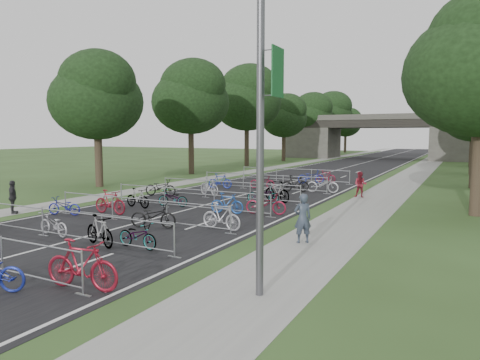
% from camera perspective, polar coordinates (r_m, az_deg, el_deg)
% --- Properties ---
extents(road, '(11.00, 140.00, 0.01)m').
position_cam_1_polar(road, '(58.41, 15.57, 2.05)').
color(road, black).
rests_on(road, ground).
extents(sidewalk_right, '(3.00, 140.00, 0.01)m').
position_cam_1_polar(sidewalk_right, '(57.24, 23.42, 1.70)').
color(sidewalk_right, gray).
rests_on(sidewalk_right, ground).
extents(sidewalk_left, '(2.00, 140.00, 0.01)m').
position_cam_1_polar(sidewalk_left, '(60.47, 8.62, 2.33)').
color(sidewalk_left, gray).
rests_on(sidewalk_left, ground).
extents(lane_markings, '(0.12, 140.00, 0.00)m').
position_cam_1_polar(lane_markings, '(58.41, 15.57, 2.04)').
color(lane_markings, silver).
rests_on(lane_markings, ground).
extents(overpass_bridge, '(31.00, 8.00, 7.05)m').
position_cam_1_polar(overpass_bridge, '(73.01, 18.21, 5.49)').
color(overpass_bridge, '#44423C').
rests_on(overpass_bridge, ground).
extents(lamppost, '(0.61, 0.65, 8.21)m').
position_cam_1_polar(lamppost, '(9.88, 2.90, 8.75)').
color(lamppost, '#4C4C51').
rests_on(lamppost, ground).
extents(tree_left_0, '(6.72, 6.72, 10.25)m').
position_cam_1_polar(tree_left_0, '(33.19, -18.55, 10.33)').
color(tree_left_0, '#33261C').
rests_on(tree_left_0, ground).
extents(tree_left_1, '(7.56, 7.56, 11.53)m').
position_cam_1_polar(tree_left_1, '(42.42, -6.55, 10.69)').
color(tree_left_1, '#33261C').
rests_on(tree_left_1, ground).
extents(tree_left_2, '(8.40, 8.40, 12.81)m').
position_cam_1_polar(tree_left_2, '(52.78, 0.98, 10.68)').
color(tree_left_2, '#33261C').
rests_on(tree_left_2, ground).
extents(tree_right_2, '(6.16, 6.16, 9.39)m').
position_cam_1_polar(tree_right_2, '(46.91, 28.98, 7.87)').
color(tree_right_2, '#33261C').
rests_on(tree_right_2, ground).
extents(tree_left_3, '(6.72, 6.72, 10.25)m').
position_cam_1_polar(tree_left_3, '(63.59, 5.95, 8.39)').
color(tree_left_3, '#33261C').
rests_on(tree_left_3, ground).
extents(tree_right_3, '(7.17, 7.17, 10.93)m').
position_cam_1_polar(tree_right_3, '(58.94, 28.86, 8.30)').
color(tree_right_3, '#33261C').
rests_on(tree_right_3, ground).
extents(tree_left_4, '(7.56, 7.56, 11.53)m').
position_cam_1_polar(tree_left_4, '(74.87, 9.45, 8.60)').
color(tree_left_4, '#33261C').
rests_on(tree_left_4, ground).
extents(tree_right_4, '(8.18, 8.18, 12.47)m').
position_cam_1_polar(tree_right_4, '(70.98, 28.77, 8.57)').
color(tree_right_4, '#33261C').
rests_on(tree_right_4, ground).
extents(tree_left_5, '(8.40, 8.40, 12.81)m').
position_cam_1_polar(tree_left_5, '(86.35, 12.03, 8.73)').
color(tree_left_5, '#33261C').
rests_on(tree_left_5, ground).
extents(tree_right_5, '(6.16, 6.16, 9.39)m').
position_cam_1_polar(tree_right_5, '(82.89, 28.61, 6.75)').
color(tree_right_5, '#33261C').
rests_on(tree_right_5, ground).
extents(tree_left_6, '(6.72, 6.72, 10.25)m').
position_cam_1_polar(tree_left_6, '(97.86, 13.96, 7.40)').
color(tree_left_6, '#33261C').
rests_on(tree_left_6, ground).
extents(tree_right_6, '(7.17, 7.17, 10.93)m').
position_cam_1_polar(tree_right_6, '(94.91, 28.58, 7.16)').
color(tree_right_6, '#33261C').
rests_on(tree_right_6, ground).
extents(barrier_row_1, '(9.70, 0.08, 1.10)m').
position_cam_1_polar(barrier_row_1, '(16.68, -21.60, -5.70)').
color(barrier_row_1, '#9D9FA4').
rests_on(barrier_row_1, ground).
extents(barrier_row_2, '(9.70, 0.08, 1.10)m').
position_cam_1_polar(barrier_row_2, '(19.16, -13.37, -3.96)').
color(barrier_row_2, '#9D9FA4').
rests_on(barrier_row_2, ground).
extents(barrier_row_3, '(9.70, 0.08, 1.10)m').
position_cam_1_polar(barrier_row_3, '(22.11, -6.86, -2.52)').
color(barrier_row_3, '#9D9FA4').
rests_on(barrier_row_3, ground).
extents(barrier_row_4, '(9.70, 0.08, 1.10)m').
position_cam_1_polar(barrier_row_4, '(25.46, -1.71, -1.36)').
color(barrier_row_4, '#9D9FA4').
rests_on(barrier_row_4, ground).
extents(barrier_row_5, '(9.70, 0.08, 1.10)m').
position_cam_1_polar(barrier_row_5, '(29.88, 3.05, -0.27)').
color(barrier_row_5, '#9D9FA4').
rests_on(barrier_row_5, ground).
extents(barrier_row_6, '(9.70, 0.08, 1.10)m').
position_cam_1_polar(barrier_row_6, '(35.38, 7.15, 0.67)').
color(barrier_row_6, '#9D9FA4').
rests_on(barrier_row_6, ground).
extents(bike_3, '(2.16, 0.90, 1.26)m').
position_cam_1_polar(bike_3, '(11.37, -20.36, -10.60)').
color(bike_3, maroon).
rests_on(bike_3, ground).
extents(bike_5, '(1.76, 0.79, 0.89)m').
position_cam_1_polar(bike_5, '(17.72, -23.65, -5.44)').
color(bike_5, '#B2B1B9').
rests_on(bike_5, ground).
extents(bike_6, '(1.85, 0.98, 1.07)m').
position_cam_1_polar(bike_6, '(15.50, -18.22, -6.49)').
color(bike_6, '#9D9FA4').
rests_on(bike_6, ground).
extents(bike_7, '(1.71, 0.69, 0.88)m').
position_cam_1_polar(bike_7, '(14.89, -13.49, -7.23)').
color(bike_7, '#9D9FA4').
rests_on(bike_7, ground).
extents(bike_8, '(1.76, 1.03, 0.88)m').
position_cam_1_polar(bike_8, '(22.01, -22.42, -3.26)').
color(bike_8, navy).
rests_on(bike_8, ground).
extents(bike_9, '(1.97, 0.59, 1.18)m').
position_cam_1_polar(bike_9, '(21.54, -16.94, -2.85)').
color(bike_9, maroon).
rests_on(bike_9, ground).
extents(bike_10, '(2.04, 1.26, 1.01)m').
position_cam_1_polar(bike_10, '(17.94, -11.49, -4.72)').
color(bike_10, black).
rests_on(bike_10, ground).
extents(bike_11, '(1.87, 0.68, 1.10)m').
position_cam_1_polar(bike_11, '(17.20, -2.51, -4.91)').
color(bike_11, silver).
rests_on(bike_11, ground).
extents(bike_12, '(1.74, 0.70, 1.02)m').
position_cam_1_polar(bike_12, '(23.07, -13.48, -2.38)').
color(bike_12, '#9D9FA4').
rests_on(bike_12, ground).
extents(bike_13, '(1.78, 0.89, 0.89)m').
position_cam_1_polar(bike_13, '(23.08, -8.97, -2.44)').
color(bike_13, '#9D9FA4').
rests_on(bike_13, ground).
extents(bike_14, '(1.74, 0.74, 1.01)m').
position_cam_1_polar(bike_14, '(20.78, -1.74, -3.14)').
color(bike_14, '#1D4A9F').
rests_on(bike_14, ground).
extents(bike_15, '(2.07, 1.09, 1.04)m').
position_cam_1_polar(bike_15, '(20.61, 3.47, -3.19)').
color(bike_15, maroon).
rests_on(bike_15, ground).
extents(bike_16, '(2.17, 1.09, 1.09)m').
position_cam_1_polar(bike_16, '(27.15, -10.54, -1.00)').
color(bike_16, black).
rests_on(bike_16, ground).
extents(bike_17, '(2.02, 1.32, 1.18)m').
position_cam_1_polar(bike_17, '(26.92, -4.13, -0.87)').
color(bike_17, '#A7A7AE').
rests_on(bike_17, ground).
extents(bike_18, '(1.90, 1.10, 0.94)m').
position_cam_1_polar(bike_18, '(24.00, 3.09, -1.99)').
color(bike_18, '#9D9FA4').
rests_on(bike_18, ground).
extents(bike_19, '(2.04, 1.32, 1.19)m').
position_cam_1_polar(bike_19, '(24.48, 4.96, -1.55)').
color(bike_19, '#9D9FA4').
rests_on(bike_19, ground).
extents(bike_20, '(1.81, 0.86, 1.05)m').
position_cam_1_polar(bike_20, '(30.62, -2.68, -0.16)').
color(bike_20, navy).
rests_on(bike_20, ground).
extents(bike_21, '(1.89, 0.91, 0.95)m').
position_cam_1_polar(bike_21, '(30.57, 2.99, -0.26)').
color(bike_21, maroon).
rests_on(bike_21, ground).
extents(bike_22, '(1.89, 1.32, 1.11)m').
position_cam_1_polar(bike_22, '(28.91, 7.35, -0.50)').
color(bike_22, black).
rests_on(bike_22, ground).
extents(bike_23, '(2.18, 0.97, 1.11)m').
position_cam_1_polar(bike_23, '(28.90, 10.95, -0.57)').
color(bike_23, '#AFAFB7').
rests_on(bike_23, ground).
extents(bike_26, '(2.15, 1.66, 1.09)m').
position_cam_1_polar(bike_26, '(34.10, 9.43, 0.43)').
color(bike_26, navy).
rests_on(bike_26, ground).
extents(bike_27, '(1.63, 0.48, 0.98)m').
position_cam_1_polar(bike_27, '(35.10, 11.34, 0.46)').
color(bike_27, maroon).
rests_on(bike_27, ground).
extents(pedestrian_a, '(0.76, 0.73, 1.76)m').
position_cam_1_polar(pedestrian_a, '(15.29, 8.35, -5.10)').
color(pedestrian_a, '#323C4B').
rests_on(pedestrian_a, ground).
extents(pedestrian_b, '(0.77, 0.60, 1.58)m').
position_cam_1_polar(pedestrian_b, '(27.12, 15.76, -0.60)').
color(pedestrian_b, maroon).
rests_on(pedestrian_b, ground).
extents(pedestrian_c, '(0.98, 0.93, 1.63)m').
position_cam_1_polar(pedestrian_c, '(23.42, -28.04, -2.05)').
color(pedestrian_c, '#2A292C').
rests_on(pedestrian_c, ground).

